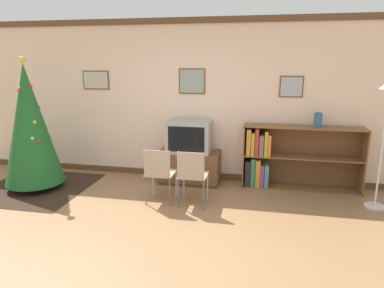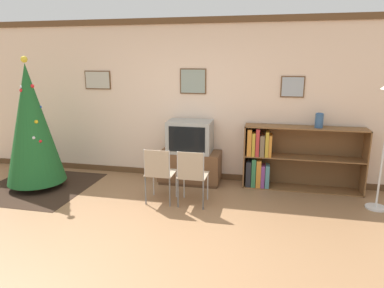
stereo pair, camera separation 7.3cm
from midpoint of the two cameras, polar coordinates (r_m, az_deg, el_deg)
The scene contains 10 objects.
ground_plane at distance 3.98m, azimuth -8.58°, elevation -17.04°, with size 24.00×24.00×0.00m, color #936B47.
wall_back at distance 5.89m, azimuth -0.23°, elevation 7.22°, with size 8.83×0.11×2.70m.
area_rug at distance 6.19m, azimuth -23.90°, elevation -6.51°, with size 1.64×1.67×0.01m.
christmas_tree at distance 5.93m, azimuth -24.87°, elevation 2.95°, with size 0.90×0.90×2.08m.
tv_console at distance 5.80m, azimuth 0.04°, elevation -3.84°, with size 1.02×0.50×0.54m.
television at distance 5.66m, azimuth 0.03°, elevation 1.28°, with size 0.72×0.49×0.53m.
folding_chair_left at distance 4.92m, azimuth -5.08°, elevation -4.67°, with size 0.40×0.40×0.82m.
folding_chair_right at distance 4.80m, azimuth 0.43°, elevation -5.08°, with size 0.40×0.40×0.82m.
bookshelf at distance 5.70m, azimuth 14.85°, elevation -2.21°, with size 1.85×0.36×1.02m.
vase at distance 5.59m, azimuth 20.79°, elevation 3.72°, with size 0.12×0.12×0.23m.
Camera 2 is at (1.31, -3.16, 2.03)m, focal length 32.00 mm.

